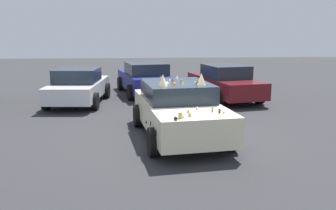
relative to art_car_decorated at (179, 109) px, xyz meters
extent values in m
plane|color=#2D2D30|center=(-0.05, -0.01, -0.76)|extent=(60.00, 60.00, 0.00)
cube|color=beige|center=(-0.05, -0.01, -0.11)|extent=(4.59, 2.43, 0.72)
cube|color=#1E2833|center=(0.21, 0.03, 0.48)|extent=(2.33, 1.97, 0.47)
cylinder|color=black|center=(-1.27, -1.13, -0.42)|extent=(0.70, 0.31, 0.68)
cylinder|color=black|center=(-1.53, 0.74, -0.42)|extent=(0.70, 0.31, 0.68)
cylinder|color=black|center=(1.42, -0.76, -0.42)|extent=(0.70, 0.31, 0.68)
cylinder|color=black|center=(1.16, 1.12, -0.42)|extent=(0.70, 0.31, 0.68)
ellipsoid|color=black|center=(-0.37, 0.89, -0.25)|extent=(0.16, 0.04, 0.10)
ellipsoid|color=black|center=(-1.47, -1.14, -0.28)|extent=(0.19, 0.05, 0.16)
ellipsoid|color=black|center=(-1.80, 0.69, -0.13)|extent=(0.12, 0.04, 0.14)
ellipsoid|color=black|center=(-0.81, -1.05, 0.05)|extent=(0.13, 0.04, 0.10)
ellipsoid|color=black|center=(1.17, -0.77, -0.02)|extent=(0.19, 0.05, 0.08)
ellipsoid|color=black|center=(-0.41, -0.99, 0.00)|extent=(0.17, 0.04, 0.16)
ellipsoid|color=black|center=(-1.06, 0.79, -0.11)|extent=(0.11, 0.03, 0.13)
cylinder|color=gray|center=(-1.45, -0.63, 0.30)|extent=(0.07, 0.07, 0.12)
cylinder|color=#51381E|center=(-1.58, -0.77, 0.29)|extent=(0.07, 0.07, 0.10)
sphere|color=silver|center=(-1.18, -0.31, 0.28)|extent=(0.07, 0.07, 0.07)
sphere|color=tan|center=(-1.84, -0.05, 0.29)|extent=(0.09, 0.09, 0.09)
cone|color=#A87A38|center=(-1.49, -0.07, 0.28)|extent=(0.12, 0.12, 0.07)
sphere|color=black|center=(-2.19, 0.29, 0.29)|extent=(0.08, 0.08, 0.08)
sphere|color=tan|center=(-1.63, -0.86, 0.27)|extent=(0.05, 0.05, 0.05)
cylinder|color=tan|center=(-2.03, 0.18, 0.31)|extent=(0.13, 0.13, 0.14)
sphere|color=silver|center=(-2.01, 0.12, 0.28)|extent=(0.07, 0.07, 0.07)
cylinder|color=black|center=(-0.25, -0.46, 0.76)|extent=(0.06, 0.06, 0.09)
cylinder|color=#A87A38|center=(0.07, -0.08, 0.76)|extent=(0.07, 0.07, 0.09)
cone|color=#51381E|center=(0.40, 0.13, 0.76)|extent=(0.10, 0.10, 0.09)
cylinder|color=silver|center=(-0.16, -0.43, 0.74)|extent=(0.07, 0.07, 0.06)
cone|color=gray|center=(-0.12, -0.08, 0.76)|extent=(0.09, 0.09, 0.09)
cylinder|color=silver|center=(0.13, 0.23, 0.76)|extent=(0.06, 0.06, 0.09)
cone|color=silver|center=(1.12, -0.07, 0.76)|extent=(0.07, 0.07, 0.09)
cylinder|color=orange|center=(-0.28, 0.14, 0.74)|extent=(0.10, 0.10, 0.05)
cone|color=silver|center=(0.03, 0.31, 0.75)|extent=(0.10, 0.10, 0.07)
cone|color=gray|center=(1.05, 0.42, 0.76)|extent=(0.06, 0.06, 0.11)
cone|color=beige|center=(-0.30, -0.55, 0.86)|extent=(0.23, 0.23, 0.30)
cone|color=beige|center=(-0.44, 0.45, 0.86)|extent=(0.23, 0.23, 0.30)
cube|color=silver|center=(4.95, 3.48, -0.18)|extent=(4.13, 2.06, 0.60)
cube|color=#1E2833|center=(4.83, 3.49, 0.38)|extent=(1.74, 1.73, 0.52)
cylinder|color=black|center=(6.26, 4.27, -0.44)|extent=(0.67, 0.27, 0.65)
cylinder|color=black|center=(6.12, 2.49, -0.44)|extent=(0.67, 0.27, 0.65)
cylinder|color=black|center=(3.79, 4.47, -0.44)|extent=(0.67, 0.27, 0.65)
cylinder|color=black|center=(3.65, 2.69, -0.44)|extent=(0.67, 0.27, 0.65)
cube|color=navy|center=(7.02, 0.83, -0.15)|extent=(4.67, 2.66, 0.67)
cube|color=#1E2833|center=(6.70, 0.76, 0.44)|extent=(2.25, 2.01, 0.51)
cylinder|color=black|center=(8.17, 2.01, -0.43)|extent=(0.69, 0.35, 0.66)
cylinder|color=black|center=(8.55, 0.22, -0.43)|extent=(0.69, 0.35, 0.66)
cylinder|color=black|center=(5.50, 1.45, -0.43)|extent=(0.69, 0.35, 0.66)
cylinder|color=black|center=(5.88, -0.35, -0.43)|extent=(0.69, 0.35, 0.66)
cube|color=#5B1419|center=(5.53, -2.52, -0.16)|extent=(4.76, 2.62, 0.66)
cube|color=#1E2833|center=(5.44, -2.54, 0.43)|extent=(2.11, 1.92, 0.52)
cylinder|color=black|center=(6.71, -1.37, -0.45)|extent=(0.66, 0.35, 0.63)
cylinder|color=black|center=(7.08, -3.09, -0.45)|extent=(0.66, 0.35, 0.63)
cylinder|color=black|center=(3.98, -1.96, -0.45)|extent=(0.66, 0.35, 0.63)
cylinder|color=black|center=(4.35, -3.68, -0.45)|extent=(0.66, 0.35, 0.63)
camera|label=1|loc=(-9.60, 1.01, 2.08)|focal=39.10mm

